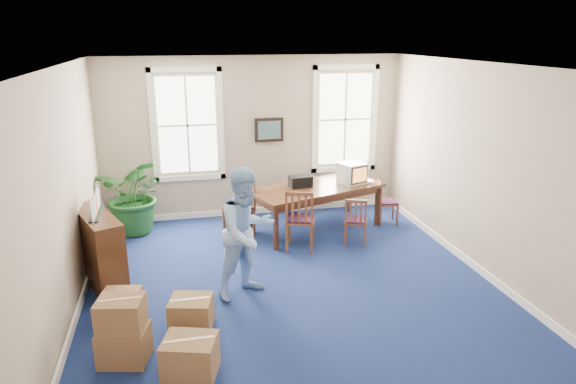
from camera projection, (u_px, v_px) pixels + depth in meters
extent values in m
plane|color=navy|center=(290.00, 283.00, 7.72)|extent=(6.50, 6.50, 0.00)
plane|color=white|center=(291.00, 65.00, 6.77)|extent=(6.50, 6.50, 0.00)
plane|color=tan|center=(254.00, 137.00, 10.27)|extent=(6.50, 0.00, 6.50)
plane|color=tan|center=(379.00, 287.00, 4.22)|extent=(6.50, 0.00, 6.50)
plane|color=tan|center=(64.00, 195.00, 6.61)|extent=(0.00, 6.50, 6.50)
plane|color=tan|center=(480.00, 169.00, 7.88)|extent=(0.00, 6.50, 6.50)
cube|color=white|center=(256.00, 210.00, 10.70)|extent=(6.00, 0.04, 0.12)
cube|color=white|center=(81.00, 301.00, 7.08)|extent=(0.04, 6.50, 0.12)
cube|color=white|center=(468.00, 261.00, 8.33)|extent=(0.04, 6.50, 0.12)
cube|color=white|center=(369.00, 182.00, 9.85)|extent=(0.20, 0.22, 0.05)
cube|color=black|center=(300.00, 181.00, 9.59)|extent=(0.43, 0.31, 0.21)
imported|color=#90BFF2|center=(247.00, 232.00, 7.15)|extent=(1.15, 1.06, 1.88)
cube|color=#472716|center=(100.00, 249.00, 7.58)|extent=(0.89, 1.45, 1.10)
imported|color=#194B1C|center=(136.00, 194.00, 9.49)|extent=(1.64, 1.53, 1.49)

